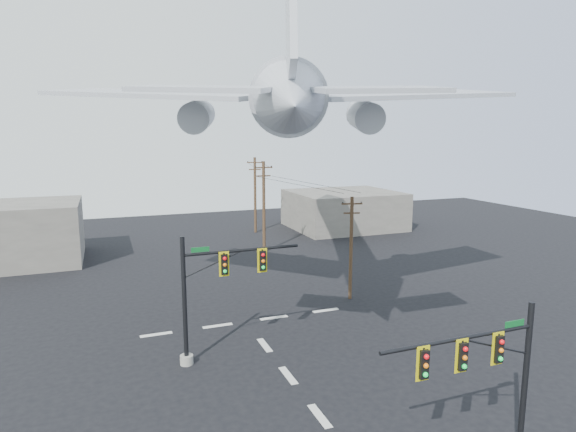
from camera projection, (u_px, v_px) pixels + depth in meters
name	position (u px, v px, depth m)	size (l,w,h in m)	color
ground	(320.00, 416.00, 21.86)	(120.00, 120.00, 0.00)	black
lane_markings	(280.00, 364.00, 26.77)	(14.00, 21.20, 0.01)	beige
signal_mast_near	(493.00, 380.00, 17.73)	(6.84, 0.71, 6.47)	gray
signal_mast_far	(211.00, 294.00, 26.64)	(7.01, 0.80, 7.28)	gray
utility_pole_a	(351.00, 246.00, 36.90)	(1.58, 0.53, 8.02)	#4C3220
utility_pole_b	(264.00, 205.00, 51.66)	(2.00, 0.33, 9.89)	#4C3220
utility_pole_c	(255.00, 194.00, 62.31)	(1.93, 0.81, 9.81)	#4C3220
power_lines	(281.00, 175.00, 48.65)	(4.12, 27.48, 0.85)	black
airliner	(281.00, 89.00, 31.69)	(29.44, 31.87, 8.55)	#A5A9B0
building_right	(344.00, 210.00, 66.04)	(14.00, 12.00, 5.00)	slate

